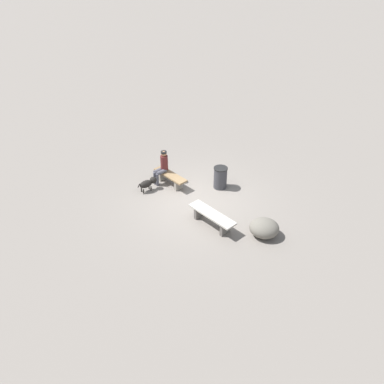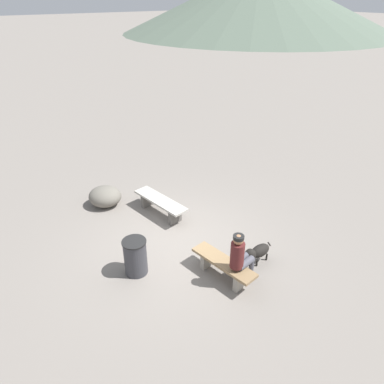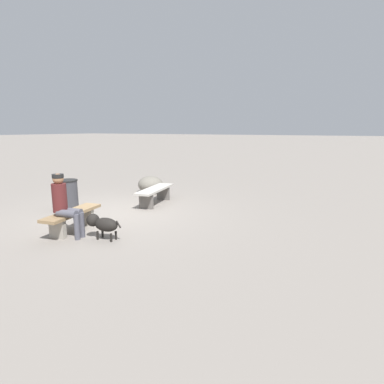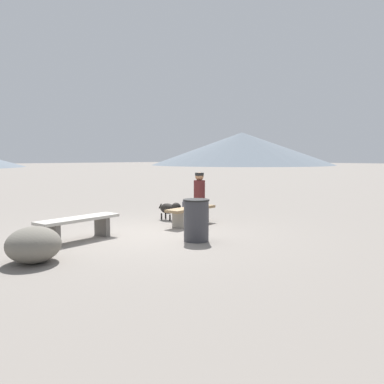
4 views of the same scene
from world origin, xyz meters
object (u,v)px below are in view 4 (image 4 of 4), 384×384
object	(u,v)px
bench_right	(191,212)
dog	(170,208)
boulder	(34,245)
bench_left	(79,224)
seated_person	(196,194)
trash_bin	(196,220)

from	to	relation	value
bench_right	dog	distance (m)	0.92
bench_right	boulder	xyz separation A→B (m)	(-4.28, -0.97, -0.03)
bench_right	bench_left	bearing A→B (deg)	167.63
seated_person	dog	distance (m)	0.90
bench_left	trash_bin	distance (m)	2.39
bench_right	boulder	distance (m)	4.38
trash_bin	seated_person	bearing A→B (deg)	47.25
bench_right	seated_person	world-z (taller)	seated_person
bench_right	dog	world-z (taller)	dog
trash_bin	boulder	xyz separation A→B (m)	(-3.07, 0.53, -0.13)
dog	trash_bin	distance (m)	2.73
trash_bin	boulder	size ratio (longest dim) A/B	0.90
seated_person	trash_bin	bearing A→B (deg)	-142.69
bench_right	seated_person	distance (m)	0.55
bench_right	seated_person	bearing A→B (deg)	16.53
bench_left	dog	size ratio (longest dim) A/B	2.26
trash_bin	dog	bearing A→B (deg)	62.02
bench_right	boulder	world-z (taller)	boulder
bench_left	dog	world-z (taller)	dog
bench_right	seated_person	xyz separation A→B (m)	(0.32, 0.16, 0.42)
trash_bin	bench_left	bearing A→B (deg)	137.22
bench_left	bench_right	distance (m)	2.96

